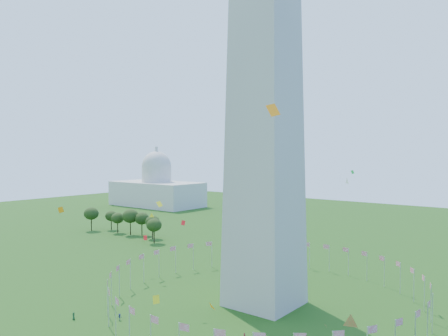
{
  "coord_description": "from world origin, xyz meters",
  "views": [
    {
      "loc": [
        61.81,
        -45.99,
        39.91
      ],
      "look_at": [
        -1.76,
        35.0,
        36.32
      ],
      "focal_mm": 35.0,
      "sensor_mm": 36.0,
      "label": 1
    }
  ],
  "objects": [
    {
      "name": "kites_aloft",
      "position": [
        6.28,
        21.55,
        18.35
      ],
      "size": [
        99.7,
        64.18,
        41.51
      ],
      "color": "orange",
      "rests_on": "ground"
    },
    {
      "name": "tree_line_west",
      "position": [
        -105.56,
        90.72,
        5.5
      ],
      "size": [
        55.55,
        15.69,
        12.28
      ],
      "color": "#2B4617",
      "rests_on": "ground"
    },
    {
      "name": "flag_ring",
      "position": [
        -0.0,
        50.0,
        4.5
      ],
      "size": [
        80.24,
        80.24,
        9.0
      ],
      "color": "silver",
      "rests_on": "ground"
    },
    {
      "name": "capitol_building",
      "position": [
        -180.0,
        180.0,
        23.0
      ],
      "size": [
        70.0,
        35.0,
        46.0
      ],
      "primitive_type": null,
      "color": "beige",
      "rests_on": "ground"
    }
  ]
}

